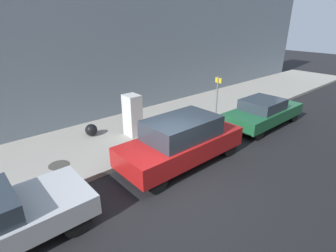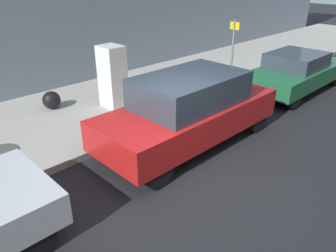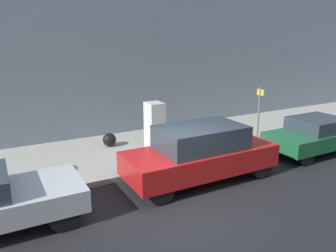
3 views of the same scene
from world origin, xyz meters
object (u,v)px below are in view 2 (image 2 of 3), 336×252
object	(u,v)px
discarded_refrigerator	(113,77)
street_sign_post	(232,50)
trash_bag	(52,100)
parked_suv_red	(190,109)
fire_hydrant	(281,58)
parked_sedan_green	(297,71)

from	to	relation	value
discarded_refrigerator	street_sign_post	world-z (taller)	street_sign_post
trash_bag	parked_suv_red	world-z (taller)	parked_suv_red
trash_bag	fire_hydrant	bearing A→B (deg)	73.83
discarded_refrigerator	fire_hydrant	xyz separation A→B (m)	(1.43, 7.35, -0.48)
street_sign_post	trash_bag	distance (m)	6.02
discarded_refrigerator	parked_suv_red	distance (m)	2.94
discarded_refrigerator	parked_sedan_green	distance (m)	6.36
discarded_refrigerator	fire_hydrant	bearing A→B (deg)	78.98
fire_hydrant	trash_bag	bearing A→B (deg)	-106.17
discarded_refrigerator	fire_hydrant	distance (m)	7.51
parked_suv_red	parked_sedan_green	xyz separation A→B (m)	(0.00, 5.52, -0.19)
street_sign_post	trash_bag	world-z (taller)	street_sign_post
discarded_refrigerator	street_sign_post	size ratio (longest dim) A/B	0.79
fire_hydrant	parked_suv_red	world-z (taller)	parked_suv_red
street_sign_post	trash_bag	size ratio (longest dim) A/B	4.33
street_sign_post	trash_bag	xyz separation A→B (m)	(-2.47, -5.40, -1.02)
street_sign_post	parked_suv_red	xyz separation A→B (m)	(1.58, -3.85, -0.55)
fire_hydrant	parked_sedan_green	bearing A→B (deg)	-48.90
discarded_refrigerator	parked_sedan_green	bearing A→B (deg)	62.48
parked_suv_red	discarded_refrigerator	bearing A→B (deg)	-177.91
street_sign_post	parked_sedan_green	world-z (taller)	street_sign_post
fire_hydrant	trash_bag	world-z (taller)	fire_hydrant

